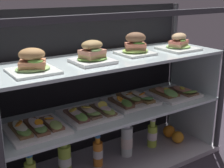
# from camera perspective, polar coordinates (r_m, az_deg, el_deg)

# --- Properties ---
(ground_plane) EXTENTS (6.00, 6.00, 0.02)m
(ground_plane) POSITION_cam_1_polar(r_m,az_deg,el_deg) (1.93, 0.00, -15.17)
(ground_plane) COLOR #332D35
(ground_plane) RESTS_ON ground
(case_base_deck) EXTENTS (1.39, 0.47, 0.03)m
(case_base_deck) POSITION_cam_1_polar(r_m,az_deg,el_deg) (1.91, 0.00, -14.51)
(case_base_deck) COLOR #BAB5BC
(case_base_deck) RESTS_ON ground
(case_frame) EXTENTS (1.39, 0.47, 0.92)m
(case_frame) POSITION_cam_1_polar(r_m,az_deg,el_deg) (1.81, -2.28, 0.60)
(case_frame) COLOR #333338
(case_frame) RESTS_ON ground
(riser_lower_tier) EXTENTS (1.31, 0.40, 0.32)m
(riser_lower_tier) POSITION_cam_1_polar(r_m,az_deg,el_deg) (1.82, 0.00, -9.79)
(riser_lower_tier) COLOR silver
(riser_lower_tier) RESTS_ON case_base_deck
(shelf_lower_glass) EXTENTS (1.33, 0.42, 0.02)m
(shelf_lower_glass) POSITION_cam_1_polar(r_m,az_deg,el_deg) (1.75, 0.00, -4.88)
(shelf_lower_glass) COLOR silver
(shelf_lower_glass) RESTS_ON riser_lower_tier
(riser_upper_tier) EXTENTS (1.31, 0.40, 0.28)m
(riser_upper_tier) POSITION_cam_1_polar(r_m,az_deg,el_deg) (1.70, 0.00, -0.25)
(riser_upper_tier) COLOR silver
(riser_upper_tier) RESTS_ON shelf_lower_glass
(shelf_upper_glass) EXTENTS (1.33, 0.42, 0.02)m
(shelf_upper_glass) POSITION_cam_1_polar(r_m,az_deg,el_deg) (1.66, 0.00, 4.62)
(shelf_upper_glass) COLOR silver
(shelf_upper_glass) RESTS_ON riser_upper_tier
(plated_roll_sandwich_far_right) EXTENTS (0.20, 0.20, 0.11)m
(plated_roll_sandwich_far_right) POSITION_cam_1_polar(r_m,az_deg,el_deg) (1.40, -14.48, 3.69)
(plated_roll_sandwich_far_right) COLOR white
(plated_roll_sandwich_far_right) RESTS_ON shelf_upper_glass
(plated_roll_sandwich_near_right_corner) EXTENTS (0.19, 0.19, 0.11)m
(plated_roll_sandwich_near_right_corner) POSITION_cam_1_polar(r_m,az_deg,el_deg) (1.54, -3.66, 5.47)
(plated_roll_sandwich_near_right_corner) COLOR white
(plated_roll_sandwich_near_right_corner) RESTS_ON shelf_upper_glass
(plated_roll_sandwich_near_left_corner) EXTENTS (0.18, 0.18, 0.12)m
(plated_roll_sandwich_near_left_corner) POSITION_cam_1_polar(r_m,az_deg,el_deg) (1.75, 4.28, 7.00)
(plated_roll_sandwich_near_left_corner) COLOR white
(plated_roll_sandwich_near_left_corner) RESTS_ON shelf_upper_glass
(plated_roll_sandwich_left_of_center) EXTENTS (0.21, 0.21, 0.10)m
(plated_roll_sandwich_left_of_center) POSITION_cam_1_polar(r_m,az_deg,el_deg) (1.92, 12.21, 7.25)
(plated_roll_sandwich_left_of_center) COLOR white
(plated_roll_sandwich_left_of_center) RESTS_ON shelf_upper_glass
(open_sandwich_tray_right_of_center) EXTENTS (0.27, 0.26, 0.06)m
(open_sandwich_tray_right_of_center) POSITION_cam_1_polar(r_m,az_deg,el_deg) (1.53, -13.87, -7.83)
(open_sandwich_tray_right_of_center) COLOR white
(open_sandwich_tray_right_of_center) RESTS_ON shelf_lower_glass
(open_sandwich_tray_near_right_corner) EXTENTS (0.27, 0.26, 0.06)m
(open_sandwich_tray_near_right_corner) POSITION_cam_1_polar(r_m,az_deg,el_deg) (1.65, -4.14, -5.32)
(open_sandwich_tray_near_right_corner) COLOR white
(open_sandwich_tray_near_right_corner) RESTS_ON shelf_lower_glass
(open_sandwich_tray_center) EXTENTS (0.27, 0.26, 0.06)m
(open_sandwich_tray_center) POSITION_cam_1_polar(r_m,az_deg,el_deg) (1.84, 3.59, -2.93)
(open_sandwich_tray_center) COLOR white
(open_sandwich_tray_center) RESTS_ON shelf_lower_glass
(open_sandwich_tray_near_left_corner) EXTENTS (0.27, 0.26, 0.06)m
(open_sandwich_tray_near_left_corner) POSITION_cam_1_polar(r_m,az_deg,el_deg) (2.00, 11.38, -1.61)
(open_sandwich_tray_near_left_corner) COLOR white
(open_sandwich_tray_near_left_corner) RESTS_ON shelf_lower_glass
(juice_bottle_front_fourth) EXTENTS (0.07, 0.07, 0.22)m
(juice_bottle_front_fourth) POSITION_cam_1_polar(r_m,az_deg,el_deg) (1.76, -8.72, -13.59)
(juice_bottle_front_fourth) COLOR #B0D646
(juice_bottle_front_fourth) RESTS_ON case_base_deck
(juice_bottle_back_right) EXTENTS (0.06, 0.06, 0.19)m
(juice_bottle_back_right) POSITION_cam_1_polar(r_m,az_deg,el_deg) (1.83, -2.63, -12.60)
(juice_bottle_back_right) COLOR orange
(juice_bottle_back_right) RESTS_ON case_base_deck
(juice_bottle_near_post) EXTENTS (0.07, 0.07, 0.25)m
(juice_bottle_near_post) POSITION_cam_1_polar(r_m,az_deg,el_deg) (1.92, 2.75, -10.34)
(juice_bottle_near_post) COLOR white
(juice_bottle_near_post) RESTS_ON case_base_deck
(juice_bottle_front_left_end) EXTENTS (0.06, 0.06, 0.19)m
(juice_bottle_front_left_end) POSITION_cam_1_polar(r_m,az_deg,el_deg) (2.05, 7.45, -9.31)
(juice_bottle_front_left_end) COLOR #B7DA44
(juice_bottle_front_left_end) RESTS_ON case_base_deck
(orange_fruit_beside_bottles) EXTENTS (0.08, 0.08, 0.08)m
(orange_fruit_beside_bottles) POSITION_cam_1_polar(r_m,az_deg,el_deg) (2.13, 12.07, -9.57)
(orange_fruit_beside_bottles) COLOR orange
(orange_fruit_beside_bottles) RESTS_ON case_base_deck
(orange_fruit_near_left_post) EXTENTS (0.08, 0.08, 0.08)m
(orange_fruit_near_left_post) POSITION_cam_1_polar(r_m,az_deg,el_deg) (2.20, 10.48, -8.58)
(orange_fruit_near_left_post) COLOR orange
(orange_fruit_near_left_post) RESTS_ON case_base_deck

